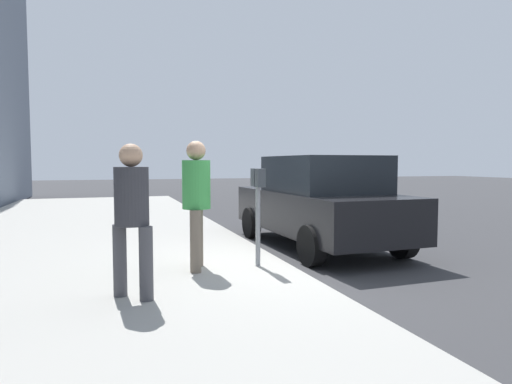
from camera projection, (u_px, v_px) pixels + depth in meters
ground_plane at (280, 269)px, 6.87m from camera, size 80.00×80.00×0.00m
sidewalk_slab at (72, 280)px, 5.93m from camera, size 28.00×6.00×0.15m
parking_meter at (258, 196)px, 6.34m from camera, size 0.36×0.12×1.41m
pedestrian_at_meter at (196, 194)px, 6.14m from camera, size 0.53×0.39×1.79m
pedestrian_bystander at (132, 209)px, 4.81m from camera, size 0.41×0.42×1.70m
parked_sedan_near at (319, 202)px, 8.55m from camera, size 4.46×2.08×1.77m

